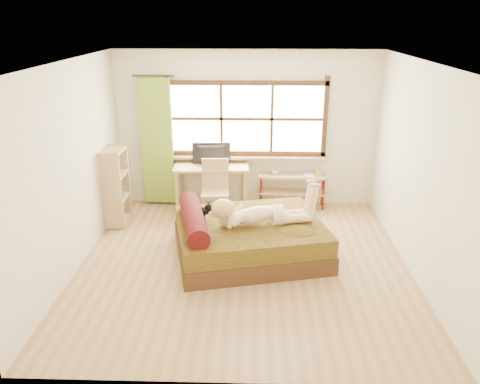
{
  "coord_description": "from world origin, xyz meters",
  "views": [
    {
      "loc": [
        0.13,
        -5.7,
        3.24
      ],
      "look_at": [
        -0.05,
        0.2,
        0.98
      ],
      "focal_mm": 35.0,
      "sensor_mm": 36.0,
      "label": 1
    }
  ],
  "objects_px": {
    "chair": "(215,186)",
    "bookshelf": "(116,186)",
    "pipe_shelf": "(293,184)",
    "kitten": "(200,211)",
    "bed": "(247,237)",
    "desk": "(211,171)",
    "woman": "(261,203)"
  },
  "relations": [
    {
      "from": "kitten",
      "to": "pipe_shelf",
      "type": "xyz_separation_m",
      "value": [
        1.45,
        1.7,
        -0.19
      ]
    },
    {
      "from": "kitten",
      "to": "bookshelf",
      "type": "height_order",
      "value": "bookshelf"
    },
    {
      "from": "pipe_shelf",
      "to": "bookshelf",
      "type": "distance_m",
      "value": 3.01
    },
    {
      "from": "kitten",
      "to": "pipe_shelf",
      "type": "height_order",
      "value": "kitten"
    },
    {
      "from": "desk",
      "to": "pipe_shelf",
      "type": "distance_m",
      "value": 1.45
    },
    {
      "from": "woman",
      "to": "kitten",
      "type": "height_order",
      "value": "woman"
    },
    {
      "from": "chair",
      "to": "pipe_shelf",
      "type": "xyz_separation_m",
      "value": [
        1.33,
        0.48,
        -0.12
      ]
    },
    {
      "from": "chair",
      "to": "kitten",
      "type": "bearing_deg",
      "value": -98.67
    },
    {
      "from": "bookshelf",
      "to": "woman",
      "type": "bearing_deg",
      "value": -25.66
    },
    {
      "from": "bed",
      "to": "woman",
      "type": "height_order",
      "value": "woman"
    },
    {
      "from": "bed",
      "to": "pipe_shelf",
      "type": "height_order",
      "value": "bed"
    },
    {
      "from": "desk",
      "to": "woman",
      "type": "bearing_deg",
      "value": -66.93
    },
    {
      "from": "bed",
      "to": "bookshelf",
      "type": "distance_m",
      "value": 2.39
    },
    {
      "from": "bed",
      "to": "kitten",
      "type": "height_order",
      "value": "bed"
    },
    {
      "from": "woman",
      "to": "chair",
      "type": "distance_m",
      "value": 1.58
    },
    {
      "from": "bed",
      "to": "pipe_shelf",
      "type": "bearing_deg",
      "value": 53.8
    },
    {
      "from": "woman",
      "to": "pipe_shelf",
      "type": "bearing_deg",
      "value": 59.66
    },
    {
      "from": "desk",
      "to": "chair",
      "type": "xyz_separation_m",
      "value": [
        0.1,
        -0.36,
        -0.14
      ]
    },
    {
      "from": "kitten",
      "to": "chair",
      "type": "distance_m",
      "value": 1.23
    },
    {
      "from": "chair",
      "to": "bookshelf",
      "type": "distance_m",
      "value": 1.61
    },
    {
      "from": "chair",
      "to": "pipe_shelf",
      "type": "distance_m",
      "value": 1.42
    },
    {
      "from": "bed",
      "to": "chair",
      "type": "height_order",
      "value": "chair"
    },
    {
      "from": "desk",
      "to": "chair",
      "type": "relative_size",
      "value": 1.3
    },
    {
      "from": "kitten",
      "to": "chair",
      "type": "xyz_separation_m",
      "value": [
        0.13,
        1.22,
        -0.08
      ]
    },
    {
      "from": "kitten",
      "to": "desk",
      "type": "relative_size",
      "value": 0.23
    },
    {
      "from": "pipe_shelf",
      "to": "chair",
      "type": "bearing_deg",
      "value": -156.99
    },
    {
      "from": "bed",
      "to": "desk",
      "type": "distance_m",
      "value": 1.86
    },
    {
      "from": "pipe_shelf",
      "to": "bed",
      "type": "bearing_deg",
      "value": -110.17
    },
    {
      "from": "bed",
      "to": "chair",
      "type": "bearing_deg",
      "value": 99.35
    },
    {
      "from": "desk",
      "to": "bookshelf",
      "type": "xyz_separation_m",
      "value": [
        -1.48,
        -0.66,
        -0.05
      ]
    },
    {
      "from": "bed",
      "to": "chair",
      "type": "relative_size",
      "value": 2.35
    },
    {
      "from": "woman",
      "to": "kitten",
      "type": "bearing_deg",
      "value": 157.39
    }
  ]
}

